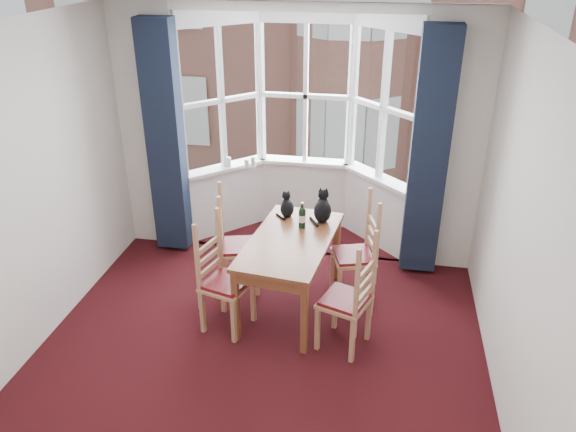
% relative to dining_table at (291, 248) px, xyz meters
% --- Properties ---
extents(floor, '(4.50, 4.50, 0.00)m').
position_rel_dining_table_xyz_m(floor, '(-0.15, -1.12, -0.67)').
color(floor, black).
rests_on(floor, ground).
extents(ceiling, '(4.50, 4.50, 0.00)m').
position_rel_dining_table_xyz_m(ceiling, '(-0.15, -1.12, 2.13)').
color(ceiling, white).
rests_on(ceiling, floor).
extents(wall_right, '(0.00, 4.50, 4.50)m').
position_rel_dining_table_xyz_m(wall_right, '(1.85, -1.12, 0.73)').
color(wall_right, silver).
rests_on(wall_right, floor).
extents(wall_back_pier_left, '(0.70, 0.12, 2.80)m').
position_rel_dining_table_xyz_m(wall_back_pier_left, '(-1.80, 1.13, 0.73)').
color(wall_back_pier_left, silver).
rests_on(wall_back_pier_left, floor).
extents(wall_back_pier_right, '(0.70, 0.12, 2.80)m').
position_rel_dining_table_xyz_m(wall_back_pier_right, '(1.50, 1.13, 0.73)').
color(wall_back_pier_right, silver).
rests_on(wall_back_pier_right, floor).
extents(bay_window, '(2.76, 0.94, 2.80)m').
position_rel_dining_table_xyz_m(bay_window, '(-0.15, 1.63, 0.73)').
color(bay_window, white).
rests_on(bay_window, floor).
extents(curtain_left, '(0.38, 0.22, 2.60)m').
position_rel_dining_table_xyz_m(curtain_left, '(-1.57, 0.95, 0.68)').
color(curtain_left, '#172034').
rests_on(curtain_left, floor).
extents(curtain_right, '(0.38, 0.22, 2.60)m').
position_rel_dining_table_xyz_m(curtain_right, '(1.27, 0.95, 0.68)').
color(curtain_right, '#172034').
rests_on(curtain_right, floor).
extents(dining_table, '(0.91, 1.47, 0.77)m').
position_rel_dining_table_xyz_m(dining_table, '(0.00, 0.00, 0.00)').
color(dining_table, brown).
rests_on(dining_table, floor).
extents(chair_left_near, '(0.50, 0.51, 0.92)m').
position_rel_dining_table_xyz_m(chair_left_near, '(-0.61, -0.40, -0.20)').
color(chair_left_near, tan).
rests_on(chair_left_near, floor).
extents(chair_left_far, '(0.49, 0.51, 0.92)m').
position_rel_dining_table_xyz_m(chair_left_far, '(-0.67, 0.24, -0.20)').
color(chair_left_far, tan).
rests_on(chair_left_far, floor).
extents(chair_right_near, '(0.52, 0.53, 0.92)m').
position_rel_dining_table_xyz_m(chair_right_near, '(0.66, -0.54, -0.20)').
color(chair_right_near, tan).
rests_on(chair_right_near, floor).
extents(chair_right_far, '(0.51, 0.52, 0.92)m').
position_rel_dining_table_xyz_m(chair_right_far, '(0.68, 0.31, -0.20)').
color(chair_right_far, tan).
rests_on(chair_right_far, floor).
extents(cat_left, '(0.19, 0.22, 0.27)m').
position_rel_dining_table_xyz_m(cat_left, '(-0.12, 0.48, 0.20)').
color(cat_left, black).
rests_on(cat_left, dining_table).
extents(cat_right, '(0.19, 0.26, 0.34)m').
position_rel_dining_table_xyz_m(cat_right, '(0.25, 0.44, 0.23)').
color(cat_right, black).
rests_on(cat_right, dining_table).
extents(wine_bottle, '(0.07, 0.07, 0.27)m').
position_rel_dining_table_xyz_m(wine_bottle, '(0.07, 0.25, 0.22)').
color(wine_bottle, black).
rests_on(wine_bottle, dining_table).
extents(candle_tall, '(0.06, 0.06, 0.12)m').
position_rel_dining_table_xyz_m(candle_tall, '(-1.02, 1.48, 0.26)').
color(candle_tall, white).
rests_on(candle_tall, bay_window).
extents(candle_short, '(0.06, 0.06, 0.10)m').
position_rel_dining_table_xyz_m(candle_short, '(-0.80, 1.51, 0.25)').
color(candle_short, white).
rests_on(candle_short, bay_window).
extents(candle_extra, '(0.05, 0.05, 0.13)m').
position_rel_dining_table_xyz_m(candle_extra, '(-0.73, 1.53, 0.26)').
color(candle_extra, white).
rests_on(candle_extra, bay_window).
extents(street, '(80.00, 80.00, 0.00)m').
position_rel_dining_table_xyz_m(street, '(-0.15, 31.13, -6.67)').
color(street, '#333335').
rests_on(street, ground).
extents(tenement_building, '(18.40, 7.80, 15.20)m').
position_rel_dining_table_xyz_m(tenement_building, '(-0.15, 12.89, 0.92)').
color(tenement_building, '#9A614F').
rests_on(tenement_building, street).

